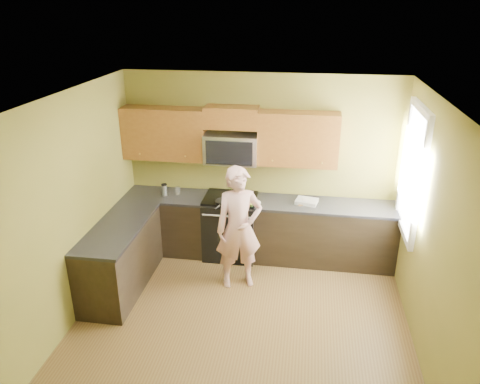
% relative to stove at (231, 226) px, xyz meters
% --- Properties ---
extents(floor, '(4.00, 4.00, 0.00)m').
position_rel_stove_xyz_m(floor, '(0.40, -1.68, -0.47)').
color(floor, brown).
rests_on(floor, ground).
extents(ceiling, '(4.00, 4.00, 0.00)m').
position_rel_stove_xyz_m(ceiling, '(0.40, -1.68, 2.23)').
color(ceiling, white).
rests_on(ceiling, ground).
extents(wall_back, '(4.00, 0.00, 4.00)m').
position_rel_stove_xyz_m(wall_back, '(0.40, 0.32, 0.88)').
color(wall_back, olive).
rests_on(wall_back, ground).
extents(wall_front, '(4.00, 0.00, 4.00)m').
position_rel_stove_xyz_m(wall_front, '(0.40, -3.67, 0.88)').
color(wall_front, olive).
rests_on(wall_front, ground).
extents(wall_left, '(0.00, 4.00, 4.00)m').
position_rel_stove_xyz_m(wall_left, '(-1.60, -1.68, 0.88)').
color(wall_left, olive).
rests_on(wall_left, ground).
extents(wall_right, '(0.00, 4.00, 4.00)m').
position_rel_stove_xyz_m(wall_right, '(2.40, -1.68, 0.88)').
color(wall_right, olive).
rests_on(wall_right, ground).
extents(cabinet_back_run, '(4.00, 0.60, 0.88)m').
position_rel_stove_xyz_m(cabinet_back_run, '(0.40, 0.02, -0.03)').
color(cabinet_back_run, black).
rests_on(cabinet_back_run, floor).
extents(cabinet_left_run, '(0.60, 1.60, 0.88)m').
position_rel_stove_xyz_m(cabinet_left_run, '(-1.30, -1.08, -0.03)').
color(cabinet_left_run, black).
rests_on(cabinet_left_run, floor).
extents(countertop_back, '(4.00, 0.62, 0.04)m').
position_rel_stove_xyz_m(countertop_back, '(0.40, 0.01, 0.43)').
color(countertop_back, black).
rests_on(countertop_back, cabinet_back_run).
extents(countertop_left, '(0.62, 1.60, 0.04)m').
position_rel_stove_xyz_m(countertop_left, '(-1.29, -1.08, 0.43)').
color(countertop_left, black).
rests_on(countertop_left, cabinet_left_run).
extents(stove, '(0.76, 0.65, 0.95)m').
position_rel_stove_xyz_m(stove, '(0.00, 0.00, 0.00)').
color(stove, black).
rests_on(stove, floor).
extents(microwave, '(0.76, 0.40, 0.42)m').
position_rel_stove_xyz_m(microwave, '(0.00, 0.12, 0.97)').
color(microwave, silver).
rests_on(microwave, wall_back).
extents(upper_cab_left, '(1.22, 0.33, 0.75)m').
position_rel_stove_xyz_m(upper_cab_left, '(-0.99, 0.16, 0.97)').
color(upper_cab_left, brown).
rests_on(upper_cab_left, wall_back).
extents(upper_cab_right, '(1.12, 0.33, 0.75)m').
position_rel_stove_xyz_m(upper_cab_right, '(0.94, 0.16, 0.97)').
color(upper_cab_right, brown).
rests_on(upper_cab_right, wall_back).
extents(upper_cab_over_mw, '(0.76, 0.33, 0.30)m').
position_rel_stove_xyz_m(upper_cab_over_mw, '(0.00, 0.16, 1.62)').
color(upper_cab_over_mw, brown).
rests_on(upper_cab_over_mw, wall_back).
extents(window, '(0.06, 1.06, 1.66)m').
position_rel_stove_xyz_m(window, '(2.38, -0.48, 1.17)').
color(window, white).
rests_on(window, wall_right).
extents(woman, '(0.72, 0.59, 1.69)m').
position_rel_stove_xyz_m(woman, '(0.25, -0.76, 0.37)').
color(woman, '#D06F68').
rests_on(woman, floor).
extents(frying_pan, '(0.37, 0.49, 0.06)m').
position_rel_stove_xyz_m(frying_pan, '(-0.04, -0.26, 0.47)').
color(frying_pan, black).
rests_on(frying_pan, stove).
extents(butter_tub, '(0.14, 0.14, 0.10)m').
position_rel_stove_xyz_m(butter_tub, '(0.31, -0.16, 0.45)').
color(butter_tub, yellow).
rests_on(butter_tub, countertop_back).
extents(toast_slice, '(0.14, 0.14, 0.01)m').
position_rel_stove_xyz_m(toast_slice, '(1.04, -0.03, 0.45)').
color(toast_slice, '#B27F47').
rests_on(toast_slice, countertop_back).
extents(napkin_a, '(0.14, 0.15, 0.06)m').
position_rel_stove_xyz_m(napkin_a, '(0.41, -0.13, 0.48)').
color(napkin_a, silver).
rests_on(napkin_a, countertop_back).
extents(napkin_b, '(0.14, 0.15, 0.07)m').
position_rel_stove_xyz_m(napkin_b, '(1.07, 0.05, 0.48)').
color(napkin_b, silver).
rests_on(napkin_b, countertop_back).
extents(dish_towel, '(0.34, 0.30, 0.05)m').
position_rel_stove_xyz_m(dish_towel, '(1.11, 0.03, 0.47)').
color(dish_towel, silver).
rests_on(dish_towel, countertop_back).
extents(travel_mug, '(0.10, 0.10, 0.18)m').
position_rel_stove_xyz_m(travel_mug, '(-0.99, -0.01, 0.45)').
color(travel_mug, silver).
rests_on(travel_mug, countertop_back).
extents(glass_b, '(0.07, 0.07, 0.12)m').
position_rel_stove_xyz_m(glass_b, '(-0.81, 0.06, 0.51)').
color(glass_b, silver).
rests_on(glass_b, countertop_back).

